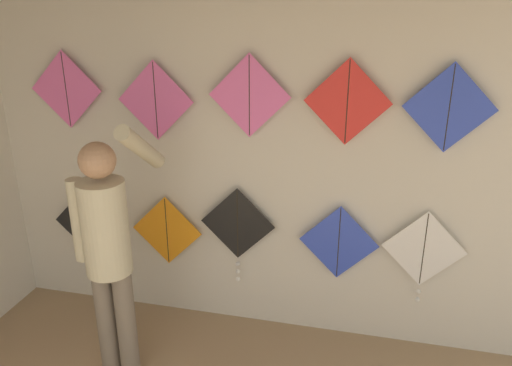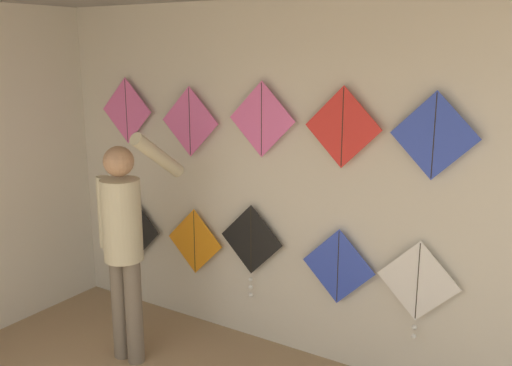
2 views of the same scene
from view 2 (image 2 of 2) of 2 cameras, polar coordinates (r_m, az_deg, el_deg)
back_panel at (r=4.60m, az=0.87°, el=0.37°), size 4.90×0.06×2.80m
shopkeeper at (r=4.49m, az=-13.06°, el=-5.09°), size 0.47×0.64×1.85m
kite_0 at (r=5.53m, az=-12.00°, el=-4.48°), size 0.59×0.01×0.59m
kite_1 at (r=5.07m, az=-6.16°, el=-5.83°), size 0.59×0.01×0.59m
kite_2 at (r=4.72m, az=-0.50°, el=-6.12°), size 0.59×0.04×0.80m
kite_3 at (r=4.38m, az=8.21°, el=-8.27°), size 0.59×0.01×0.59m
kite_4 at (r=4.19m, az=15.86°, el=-9.72°), size 0.59×0.04×0.73m
kite_5 at (r=5.32m, az=-12.81°, el=7.07°), size 0.59×0.01×0.59m
kite_6 at (r=4.84m, az=-6.64°, el=6.11°), size 0.59×0.01×0.59m
kite_7 at (r=4.42m, az=0.57°, el=6.38°), size 0.59×0.01×0.59m
kite_8 at (r=4.11m, az=8.66°, el=5.52°), size 0.59×0.01×0.59m
kite_9 at (r=3.90m, az=17.39°, el=4.52°), size 0.59×0.01×0.59m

